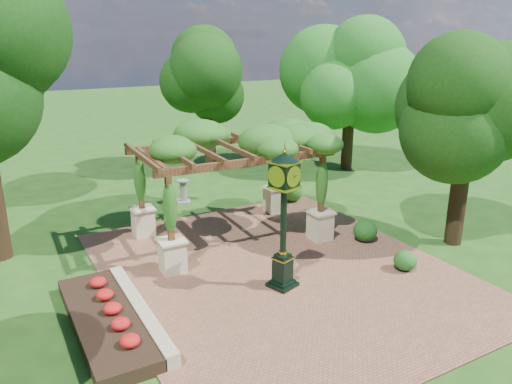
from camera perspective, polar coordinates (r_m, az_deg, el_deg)
ground at (r=15.12m, az=4.73°, el=-10.50°), size 120.00×120.00×0.00m
brick_plaza at (r=15.85m, az=2.69°, el=-8.98°), size 10.00×12.00×0.04m
border_wall at (r=13.73m, az=-13.10°, el=-13.11°), size 0.35×5.00×0.40m
flower_bed at (r=13.57m, az=-16.84°, el=-13.93°), size 1.50×5.00×0.36m
pedestal_clock at (r=13.95m, az=3.20°, el=-1.90°), size 1.02×1.02×4.10m
pergola at (r=17.32m, az=-3.05°, el=4.92°), size 6.53×4.21×4.04m
sundial at (r=22.10m, az=-8.30°, el=-0.10°), size 0.72×0.72×1.04m
shrub_front at (r=16.39m, az=16.68°, el=-7.50°), size 0.89×0.89×0.64m
shrub_mid at (r=18.23m, az=12.37°, el=-4.34°), size 0.98×0.98×0.77m
shrub_back at (r=22.09m, az=4.25°, el=-0.06°), size 1.11×1.11×0.77m
tree_north at (r=26.72m, az=-5.47°, el=12.69°), size 3.85×3.85×7.09m
tree_east_far at (r=27.23m, az=10.84°, el=13.29°), size 4.40×4.40×7.57m
tree_east_near at (r=18.02m, az=23.19°, el=8.49°), size 3.74×3.74×6.84m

